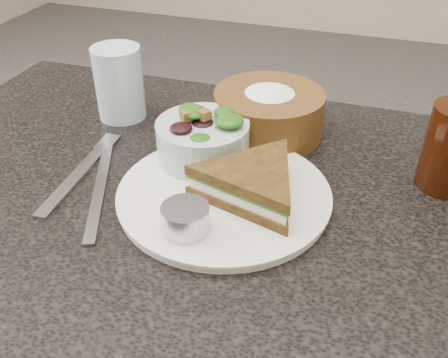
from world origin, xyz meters
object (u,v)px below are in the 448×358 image
sandwich (253,183)px  dressing_ramekin (185,219)px  salad_bowl (203,134)px  dinner_plate (224,195)px  bread_basket (269,106)px  water_glass (119,83)px

sandwich → dressing_ramekin: (-0.05, -0.08, -0.01)m
sandwich → dressing_ramekin: bearing=-107.9°
salad_bowl → dinner_plate: bearing=-51.8°
sandwich → dressing_ramekin: 0.10m
dinner_plate → salad_bowl: size_ratio=2.10×
dinner_plate → dressing_ramekin: 0.09m
dinner_plate → sandwich: 0.05m
bread_basket → water_glass: bearing=-175.7°
dinner_plate → dressing_ramekin: dressing_ramekin is taller
sandwich → water_glass: size_ratio=1.44×
dressing_ramekin → salad_bowl: bearing=103.4°
salad_bowl → dressing_ramekin: (0.04, -0.15, -0.02)m
salad_bowl → water_glass: size_ratio=1.10×
dinner_plate → bread_basket: 0.18m
bread_basket → dinner_plate: bearing=-93.3°
dinner_plate → salad_bowl: bearing=128.2°
bread_basket → salad_bowl: bearing=-119.5°
salad_bowl → dressing_ramekin: bearing=-76.6°
dressing_ramekin → sandwich: bearing=56.7°
sandwich → salad_bowl: bearing=157.8°
dressing_ramekin → bread_basket: bearing=84.1°
dinner_plate → salad_bowl: 0.10m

